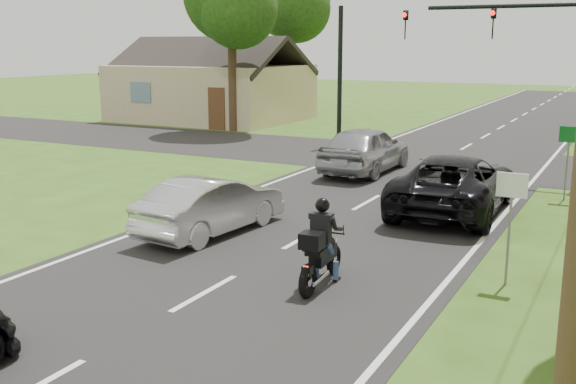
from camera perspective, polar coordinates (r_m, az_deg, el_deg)
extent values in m
plane|color=#314C15|center=(12.32, -7.07, -8.53)|extent=(140.00, 140.00, 0.00)
cube|color=black|center=(20.97, 8.63, 0.21)|extent=(8.00, 100.00, 0.01)
cube|color=black|center=(26.62, 12.90, 2.62)|extent=(60.00, 7.00, 0.01)
torus|color=black|center=(13.16, 3.89, -5.71)|extent=(0.16, 0.59, 0.59)
torus|color=black|center=(11.98, 1.69, -7.54)|extent=(0.19, 0.65, 0.64)
cube|color=black|center=(12.56, 3.00, -5.31)|extent=(0.31, 0.86, 0.27)
sphere|color=black|center=(12.71, 3.37, -4.34)|extent=(0.30, 0.30, 0.30)
cube|color=black|center=(12.24, 2.49, -5.00)|extent=(0.34, 0.51, 0.09)
cube|color=#FF0C07|center=(11.80, 1.51, -6.39)|extent=(0.09, 0.03, 0.04)
cylinder|color=silver|center=(12.17, 2.79, -7.31)|extent=(0.13, 0.72, 0.08)
cylinder|color=black|center=(12.83, 3.65, -3.44)|extent=(0.55, 0.07, 0.03)
cube|color=black|center=(11.92, 2.03, -4.13)|extent=(0.42, 0.38, 0.28)
cube|color=black|center=(12.29, 2.81, -3.07)|extent=(0.37, 0.22, 0.53)
sphere|color=black|center=(12.24, 2.93, -1.11)|extent=(0.27, 0.27, 0.27)
cylinder|color=navy|center=(12.88, 2.42, -6.51)|extent=(0.11, 0.11, 0.40)
cylinder|color=navy|center=(12.75, 4.07, -6.73)|extent=(0.11, 0.11, 0.40)
imported|color=black|center=(18.35, 13.87, 0.71)|extent=(2.78, 5.63, 1.54)
imported|color=silver|center=(15.93, -6.50, -1.10)|extent=(1.81, 4.21, 1.35)
imported|color=#96989D|center=(23.56, 6.56, 3.65)|extent=(1.96, 4.82, 1.64)
cylinder|color=black|center=(23.80, 18.28, 14.73)|extent=(5.40, 0.14, 0.14)
imported|color=black|center=(23.87, 16.98, 13.48)|extent=(0.16, 0.36, 1.00)
imported|color=black|center=(24.63, 9.92, 13.77)|extent=(0.16, 0.36, 1.00)
sphere|color=#FF0C07|center=(23.71, 16.94, 14.29)|extent=(0.16, 0.16, 0.16)
sphere|color=#FF0C07|center=(24.47, 9.82, 14.56)|extent=(0.16, 0.16, 0.16)
cylinder|color=black|center=(29.89, 4.41, 9.70)|extent=(0.20, 0.20, 6.00)
cylinder|color=slate|center=(13.01, 18.20, -3.30)|extent=(0.05, 0.05, 2.00)
cube|color=silver|center=(12.77, 18.45, 0.55)|extent=(0.55, 0.04, 0.45)
cylinder|color=slate|center=(20.76, 22.54, 2.07)|extent=(0.05, 0.05, 2.00)
cube|color=#0C591E|center=(20.60, 22.74, 4.52)|extent=(0.55, 0.04, 0.45)
cylinder|color=#332316|center=(34.84, -4.73, 10.21)|extent=(0.44, 0.44, 6.16)
sphere|color=black|center=(33.89, -4.24, 15.18)|extent=(3.84, 3.84, 3.84)
cylinder|color=#332316|center=(44.50, 0.07, 11.07)|extent=(0.44, 0.44, 6.72)
sphere|color=black|center=(43.49, 0.70, 15.31)|extent=(4.32, 4.32, 4.32)
cube|color=tan|center=(40.45, -6.47, 8.37)|extent=(10.00, 8.00, 3.20)
cube|color=black|center=(38.72, -8.23, 11.26)|extent=(10.20, 4.00, 2.29)
cube|color=black|center=(42.03, -4.98, 11.41)|extent=(10.20, 4.00, 2.29)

